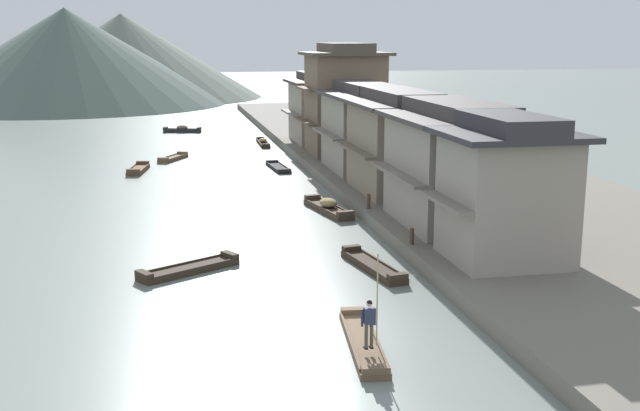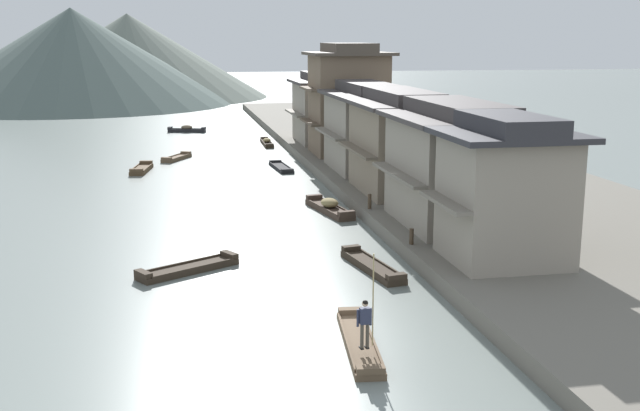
% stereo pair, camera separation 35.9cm
% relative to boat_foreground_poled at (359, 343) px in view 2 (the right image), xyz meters
% --- Properties ---
extents(ground_plane, '(400.00, 400.00, 0.00)m').
position_rel_boat_foreground_poled_xyz_m(ground_plane, '(-1.63, 1.74, -0.14)').
color(ground_plane, gray).
extents(riverbank_right, '(18.00, 110.00, 0.73)m').
position_rel_boat_foreground_poled_xyz_m(riverbank_right, '(13.40, 31.74, 0.23)').
color(riverbank_right, '#6B665B').
rests_on(riverbank_right, ground).
extents(boat_foreground_poled, '(1.53, 5.44, 0.42)m').
position_rel_boat_foreground_poled_xyz_m(boat_foreground_poled, '(0.00, 0.00, 0.00)').
color(boat_foreground_poled, brown).
rests_on(boat_foreground_poled, ground).
extents(boatman_person, '(0.56, 0.28, 3.04)m').
position_rel_boat_foreground_poled_xyz_m(boatman_person, '(-0.11, -1.16, 1.29)').
color(boatman_person, black).
rests_on(boatman_person, boat_foreground_poled).
extents(boat_moored_nearest, '(4.07, 1.92, 0.76)m').
position_rel_boat_foreground_poled_xyz_m(boat_moored_nearest, '(-4.04, 60.36, 0.14)').
color(boat_moored_nearest, '#232326').
rests_on(boat_moored_nearest, ground).
extents(boat_moored_second, '(4.54, 3.31, 0.47)m').
position_rel_boat_foreground_poled_xyz_m(boat_moored_second, '(-5.29, 9.48, 0.02)').
color(boat_moored_second, '#33281E').
rests_on(boat_moored_second, ground).
extents(boat_moored_third, '(2.01, 5.27, 0.82)m').
position_rel_boat_foreground_poled_xyz_m(boat_moored_third, '(3.08, 19.75, 0.14)').
color(boat_moored_third, '#423328').
rests_on(boat_moored_third, ground).
extents(boat_moored_far, '(1.72, 4.22, 0.52)m').
position_rel_boat_foreground_poled_xyz_m(boat_moored_far, '(-8.05, 36.07, 0.04)').
color(boat_moored_far, brown).
rests_on(boat_moored_far, ground).
extents(boat_midriver_drifting, '(1.79, 5.08, 0.50)m').
position_rel_boat_foreground_poled_xyz_m(boat_midriver_drifting, '(2.60, 8.22, 0.03)').
color(boat_midriver_drifting, '#33281E').
rests_on(boat_midriver_drifting, ground).
extents(boat_midriver_upstream, '(0.91, 5.35, 0.62)m').
position_rel_boat_foreground_poled_xyz_m(boat_midriver_upstream, '(3.12, 49.05, 0.06)').
color(boat_midriver_upstream, '#33281E').
rests_on(boat_midriver_upstream, ground).
extents(boat_upstream_distant, '(1.36, 4.74, 0.35)m').
position_rel_boat_foreground_poled_xyz_m(boat_upstream_distant, '(2.48, 35.20, -0.02)').
color(boat_upstream_distant, '#232326').
rests_on(boat_upstream_distant, ground).
extents(boat_crossing_west, '(2.61, 3.79, 0.45)m').
position_rel_boat_foreground_poled_xyz_m(boat_crossing_west, '(-5.37, 41.38, 0.02)').
color(boat_crossing_west, brown).
rests_on(boat_crossing_west, ground).
extents(house_waterfront_nearest, '(5.72, 5.42, 6.14)m').
position_rel_boat_foreground_poled_xyz_m(house_waterfront_nearest, '(7.72, 6.24, 3.61)').
color(house_waterfront_nearest, gray).
rests_on(house_waterfront_nearest, riverbank_right).
extents(house_waterfront_second, '(6.50, 8.09, 6.14)m').
position_rel_boat_foreground_poled_xyz_m(house_waterfront_second, '(8.11, 12.92, 3.59)').
color(house_waterfront_second, gray).
rests_on(house_waterfront_second, riverbank_right).
extents(house_waterfront_tall, '(5.95, 8.07, 6.14)m').
position_rel_boat_foreground_poled_xyz_m(house_waterfront_tall, '(7.83, 21.47, 3.59)').
color(house_waterfront_tall, gray).
rests_on(house_waterfront_tall, riverbank_right).
extents(house_waterfront_narrow, '(5.70, 8.12, 6.14)m').
position_rel_boat_foreground_poled_xyz_m(house_waterfront_narrow, '(7.71, 29.59, 3.59)').
color(house_waterfront_narrow, gray).
rests_on(house_waterfront_narrow, riverbank_right).
extents(house_waterfront_far, '(6.72, 6.34, 8.74)m').
position_rel_boat_foreground_poled_xyz_m(house_waterfront_far, '(8.21, 37.32, 4.90)').
color(house_waterfront_far, '#75604C').
rests_on(house_waterfront_far, riverbank_right).
extents(house_waterfront_end, '(5.30, 7.77, 6.14)m').
position_rel_boat_foreground_poled_xyz_m(house_waterfront_end, '(7.51, 44.84, 3.59)').
color(house_waterfront_end, gray).
rests_on(house_waterfront_end, riverbank_right).
extents(mooring_post_dock_near, '(0.20, 0.20, 0.73)m').
position_rel_boat_foreground_poled_xyz_m(mooring_post_dock_near, '(4.75, 9.45, 0.96)').
color(mooring_post_dock_near, '#473828').
rests_on(mooring_post_dock_near, riverbank_right).
extents(mooring_post_dock_mid, '(0.20, 0.20, 0.82)m').
position_rel_boat_foreground_poled_xyz_m(mooring_post_dock_mid, '(4.75, 17.00, 1.00)').
color(mooring_post_dock_mid, '#473828').
rests_on(mooring_post_dock_mid, riverbank_right).
extents(hill_far_west, '(47.35, 47.35, 14.17)m').
position_rel_boat_foreground_poled_xyz_m(hill_far_west, '(-19.58, 99.74, 6.95)').
color(hill_far_west, '#4C5B56').
rests_on(hill_far_west, ground).
extents(hill_far_centre, '(45.57, 45.57, 13.68)m').
position_rel_boat_foreground_poled_xyz_m(hill_far_centre, '(-12.01, 110.94, 6.70)').
color(hill_far_centre, slate).
rests_on(hill_far_centre, ground).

